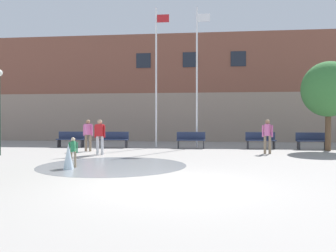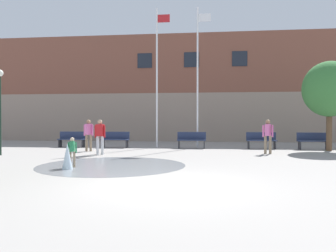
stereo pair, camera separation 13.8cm
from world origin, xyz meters
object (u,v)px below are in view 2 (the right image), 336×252
at_px(adult_watching, 89,133).
at_px(street_tree_near_building, 329,89).
at_px(child_running, 72,150).
at_px(park_bench_near_trashcan, 313,141).
at_px(adult_near_bench, 100,134).
at_px(park_bench_left_of_flagpoles, 72,139).
at_px(flagpole_left, 157,73).
at_px(lamp_post_left_lane, 0,99).
at_px(adult_in_red, 268,134).
at_px(park_bench_under_left_flagpole, 115,139).
at_px(park_bench_center, 192,140).
at_px(park_bench_under_right_flagpole, 261,140).
at_px(flagpole_right, 198,73).

bearing_deg(adult_watching, street_tree_near_building, 129.56).
relative_size(child_running, street_tree_near_building, 0.22).
xyz_separation_m(child_running, adult_watching, (-1.50, 5.62, 0.35)).
distance_m(park_bench_near_trashcan, adult_near_bench, 11.08).
relative_size(adult_watching, street_tree_near_building, 0.35).
distance_m(park_bench_left_of_flagpoles, adult_near_bench, 4.99).
bearing_deg(flagpole_left, lamp_post_left_lane, -140.71).
bearing_deg(adult_near_bench, adult_in_red, 15.46).
height_order(park_bench_under_left_flagpole, adult_watching, adult_watching).
distance_m(park_bench_center, adult_near_bench, 5.58).
bearing_deg(adult_in_red, park_bench_left_of_flagpoles, 101.41).
relative_size(park_bench_under_left_flagpole, park_bench_under_right_flagpole, 1.00).
height_order(child_running, flagpole_left, flagpole_left).
bearing_deg(adult_in_red, park_bench_center, 79.76).
bearing_deg(adult_near_bench, park_bench_under_right_flagpole, 33.56).
relative_size(adult_near_bench, flagpole_right, 0.20).
bearing_deg(park_bench_under_right_flagpole, park_bench_center, -178.13).
xyz_separation_m(adult_watching, flagpole_left, (3.09, 2.86, 3.34)).
relative_size(park_bench_left_of_flagpoles, park_bench_under_right_flagpole, 1.00).
relative_size(park_bench_near_trashcan, child_running, 1.62).
distance_m(park_bench_under_right_flagpole, flagpole_right, 5.15).
bearing_deg(park_bench_left_of_flagpoles, street_tree_near_building, -3.27).
xyz_separation_m(park_bench_under_right_flagpole, adult_watching, (-8.90, -2.45, 0.45)).
height_order(adult_in_red, flagpole_left, flagpole_left).
bearing_deg(street_tree_near_building, adult_near_bench, -163.96).
xyz_separation_m(park_bench_left_of_flagpoles, adult_in_red, (10.60, -2.75, 0.45)).
bearing_deg(park_bench_near_trashcan, park_bench_under_right_flagpole, 174.20).
relative_size(park_bench_under_left_flagpole, flagpole_right, 0.20).
xyz_separation_m(park_bench_left_of_flagpoles, lamp_post_left_lane, (-1.35, -4.72, 2.02)).
height_order(child_running, adult_near_bench, adult_near_bench).
relative_size(park_bench_center, park_bench_under_right_flagpole, 1.00).
distance_m(adult_watching, street_tree_near_building, 12.44).
xyz_separation_m(flagpole_left, street_tree_near_building, (9.05, -1.25, -1.13)).
bearing_deg(street_tree_near_building, adult_watching, -172.43).
xyz_separation_m(park_bench_under_right_flagpole, street_tree_near_building, (3.23, -0.84, 2.67)).
relative_size(adult_watching, flagpole_right, 0.20).
relative_size(park_bench_left_of_flagpoles, child_running, 1.62).
xyz_separation_m(park_bench_left_of_flagpoles, street_tree_near_building, (14.01, -0.80, 2.67)).
xyz_separation_m(child_running, lamp_post_left_lane, (-4.73, 3.31, 1.92)).
bearing_deg(park_bench_under_right_flagpole, park_bench_near_trashcan, -5.80).
relative_size(park_bench_near_trashcan, adult_watching, 1.01).
bearing_deg(child_running, lamp_post_left_lane, 47.72).
bearing_deg(street_tree_near_building, park_bench_center, 174.24).
xyz_separation_m(flagpole_right, street_tree_near_building, (6.70, -1.25, -1.11)).
bearing_deg(flagpole_left, adult_near_bench, -114.16).
bearing_deg(street_tree_near_building, park_bench_near_trashcan, 137.13).
xyz_separation_m(child_running, street_tree_near_building, (10.64, 7.23, 2.57)).
bearing_deg(park_bench_left_of_flagpoles, flagpole_left, 5.14).
height_order(park_bench_center, adult_in_red, adult_in_red).
height_order(park_bench_under_left_flagpole, lamp_post_left_lane, lamp_post_left_lane).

